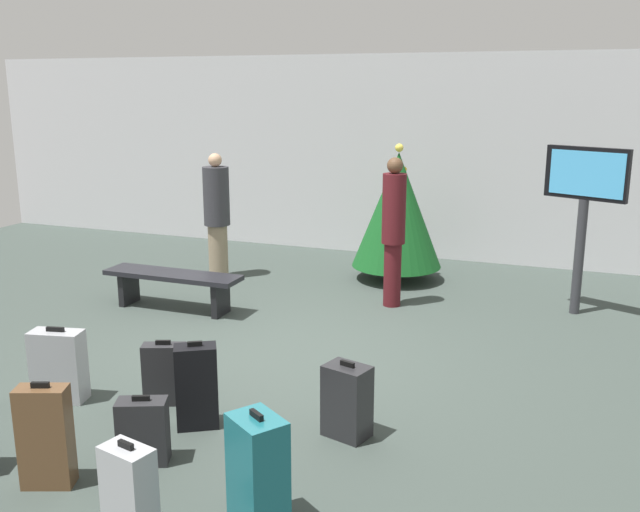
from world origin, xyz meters
The scene contains 15 objects.
ground_plane centered at (0.00, 0.00, 0.00)m, with size 16.00×16.00×0.00m, color #38423D.
back_wall centered at (0.00, 4.91, 1.64)m, with size 16.00×0.20×3.27m, color silver.
holiday_tree centered at (0.40, 3.32, 1.03)m, with size 1.29×1.29×1.98m.
flight_info_kiosk centered at (2.89, 2.58, 1.47)m, with size 0.96×0.47×2.06m.
waiting_bench centered at (-1.88, 0.94, 0.37)m, with size 1.80×0.44×0.48m.
traveller_0 centered at (-2.09, 2.50, 0.96)m, with size 0.51×0.51×1.83m.
traveller_1 centered at (0.67, 2.08, 1.03)m, with size 0.38×0.38×1.91m.
suitcase_0 centered at (0.40, -3.16, 0.31)m, with size 0.37×0.27×0.66m.
suitcase_1 centered at (-0.51, -2.86, 0.37)m, with size 0.39×0.29×0.79m.
suitcase_2 centered at (1.24, -1.42, 0.30)m, with size 0.41×0.34×0.64m.
suitcase_3 centered at (0.03, -1.71, 0.36)m, with size 0.40×0.35×0.75m.
suitcase_4 centered at (-1.40, -1.70, 0.33)m, with size 0.50×0.31×0.69m.
suitcase_6 centered at (-0.06, -2.36, 0.25)m, with size 0.42×0.32×0.54m.
suitcase_7 centered at (-0.47, -1.43, 0.28)m, with size 0.41×0.29×0.59m.
suitcase_8 centered at (1.11, -2.79, 0.39)m, with size 0.45×0.43×0.81m.
Camera 1 is at (2.88, -6.35, 2.77)m, focal length 39.33 mm.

